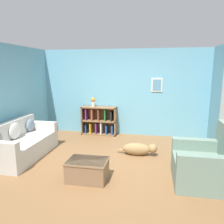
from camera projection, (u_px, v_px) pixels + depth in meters
ground_plane at (109, 163)px, 4.77m from camera, size 14.00×14.00×0.00m
wall_back at (123, 93)px, 6.69m from camera, size 5.60×0.13×2.60m
couch at (22, 144)px, 5.04m from camera, size 0.81×1.81×0.83m
bookshelf at (99, 121)px, 6.78m from camera, size 1.08×0.33×0.88m
recliner_chair at (207, 164)px, 3.85m from camera, size 0.99×1.03×1.07m
coffee_table at (87, 169)px, 4.00m from camera, size 0.74×0.52×0.38m
dog at (139, 149)px, 5.16m from camera, size 0.96×0.26×0.29m
vase at (93, 101)px, 6.68m from camera, size 0.14×0.14×0.28m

